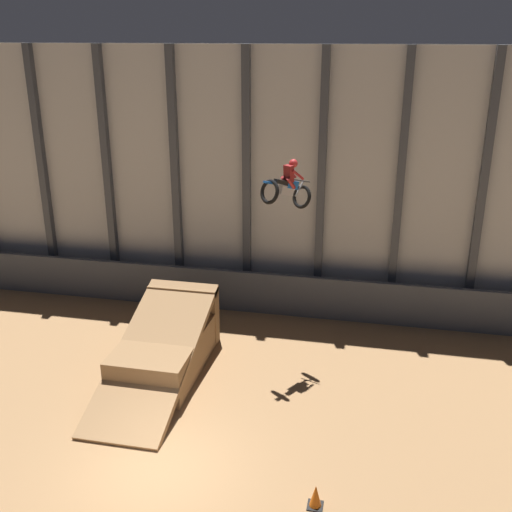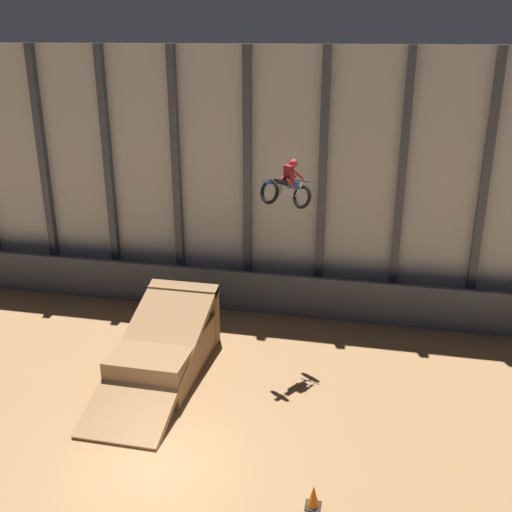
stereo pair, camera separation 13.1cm
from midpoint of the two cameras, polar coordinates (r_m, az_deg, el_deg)
ground_plane at (r=15.79m, az=-9.16°, el=-19.46°), size 60.00×60.00×0.00m
arena_back_wall at (r=22.47m, az=-0.55°, el=7.09°), size 32.00×0.40×9.72m
lower_barrier at (r=22.90m, az=-1.04°, el=-3.37°), size 31.36×0.20×1.61m
dirt_ramp at (r=19.48m, az=-8.32°, el=-8.42°), size 2.38×6.19×2.20m
rider_bike_solo at (r=17.94m, az=3.23°, el=6.59°), size 1.57×1.76×1.62m
traffic_cone_near_ramp at (r=14.58m, az=5.77°, el=-21.84°), size 0.36×0.36×0.58m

